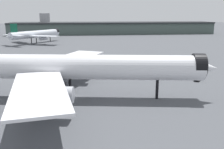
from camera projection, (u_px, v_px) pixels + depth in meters
ground at (71, 96)px, 65.05m from camera, size 900.00×900.00×0.00m
airliner_near_gate at (77, 68)px, 62.35m from camera, size 67.18×60.56×17.51m
airliner_far_taxiway at (36, 34)px, 174.94m from camera, size 36.74×39.55×13.84m
terminal_building at (111, 28)px, 250.26m from camera, size 196.99×36.74×19.82m
service_truck_front at (175, 68)px, 89.83m from camera, size 3.97×5.95×3.00m
baggage_cart_trailing at (197, 78)px, 79.39m from camera, size 2.80×2.88×1.82m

